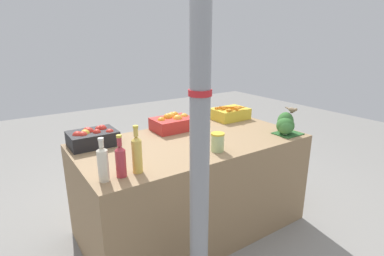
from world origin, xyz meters
TOP-DOWN VIEW (x-y plane):
  - ground_plane at (0.00, 0.00)m, footprint 10.00×10.00m
  - market_table at (0.00, 0.00)m, footprint 1.82×0.95m
  - support_pole at (-0.47, -0.77)m, footprint 0.11×0.11m
  - apple_crate at (-0.70, 0.32)m, footprint 0.35×0.26m
  - orange_crate at (0.01, 0.33)m, footprint 0.35×0.26m
  - carrot_crate at (0.68, 0.32)m, footprint 0.35×0.26m
  - broccoli_pile at (0.74, -0.32)m, footprint 0.23×0.18m
  - juice_bottle_cloudy at (-0.83, -0.32)m, footprint 0.06×0.06m
  - juice_bottle_ruby at (-0.72, -0.32)m, footprint 0.06×0.06m
  - juice_bottle_golden at (-0.62, -0.32)m, footprint 0.06×0.06m
  - pickle_jar at (0.01, -0.31)m, footprint 0.10×0.10m
  - sparrow_bird at (0.77, -0.35)m, footprint 0.05×0.14m

SIDE VIEW (x-z plane):
  - ground_plane at x=0.00m, z-range 0.00..0.00m
  - market_table at x=0.00m, z-range 0.00..0.80m
  - carrot_crate at x=0.68m, z-range 0.79..0.94m
  - apple_crate at x=-0.70m, z-range 0.80..0.94m
  - orange_crate at x=0.01m, z-range 0.80..0.95m
  - pickle_jar at x=0.01m, z-range 0.80..0.94m
  - broccoli_pile at x=0.74m, z-range 0.79..0.98m
  - juice_bottle_ruby at x=-0.72m, z-range 0.78..1.04m
  - juice_bottle_cloudy at x=-0.83m, z-range 0.78..1.05m
  - juice_bottle_golden at x=-0.62m, z-range 0.78..1.08m
  - sparrow_bird at x=0.77m, z-range 0.99..1.04m
  - support_pole at x=-0.47m, z-range 0.00..2.58m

